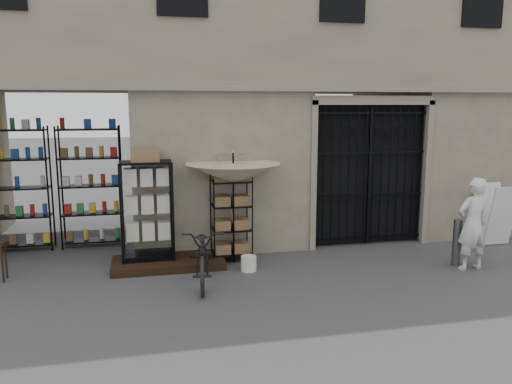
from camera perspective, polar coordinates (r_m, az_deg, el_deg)
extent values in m
plane|color=#27272A|center=(8.32, 7.62, -10.64)|extent=(80.00, 80.00, 0.00)
cube|color=gray|center=(11.73, 1.11, 17.73)|extent=(14.00, 4.00, 9.00)
cube|color=black|center=(10.35, -22.24, 1.36)|extent=(3.00, 1.70, 3.00)
cube|color=black|center=(10.88, -21.99, 0.43)|extent=(2.70, 0.50, 2.50)
cube|color=black|center=(10.67, 12.45, 2.11)|extent=(2.50, 0.06, 3.00)
cube|color=black|center=(10.53, 12.81, 1.72)|extent=(0.05, 0.05, 2.80)
cube|color=black|center=(9.30, -9.97, -7.98)|extent=(2.00, 0.90, 0.15)
cube|color=black|center=(9.39, -12.14, -7.07)|extent=(1.02, 0.82, 0.10)
cube|color=silver|center=(8.94, -11.69, -2.38)|extent=(0.78, 0.30, 1.66)
cube|color=silver|center=(9.21, -12.31, -2.66)|extent=(0.84, 0.63, 1.38)
cube|color=olive|center=(9.04, -12.55, 3.76)|extent=(0.59, 0.53, 0.20)
cube|color=black|center=(9.36, -2.85, -3.06)|extent=(0.78, 0.62, 1.62)
cube|color=olive|center=(9.37, -2.85, -3.36)|extent=(0.66, 0.50, 1.21)
cylinder|color=black|center=(9.23, -2.59, -1.85)|extent=(0.04, 0.04, 2.05)
imported|color=beige|center=(9.11, -2.63, 2.75)|extent=(1.61, 1.64, 1.38)
cylinder|color=silver|center=(8.94, -0.85, -8.16)|extent=(0.35, 0.35, 0.27)
imported|color=black|center=(8.48, -5.99, -10.20)|extent=(0.76, 1.05, 1.87)
cylinder|color=#525357|center=(9.86, 21.98, -5.39)|extent=(0.19, 0.19, 0.86)
imported|color=silver|center=(9.84, 23.19, -8.10)|extent=(0.74, 1.71, 0.40)
cube|color=silver|center=(11.45, 26.30, -2.49)|extent=(0.60, 0.30, 1.26)
cube|color=silver|center=(11.75, 25.14, -2.11)|extent=(0.60, 0.30, 1.26)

